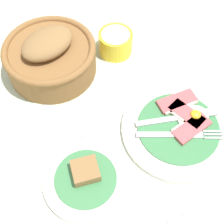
{
  "coord_description": "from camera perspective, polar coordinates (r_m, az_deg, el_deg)",
  "views": [
    {
      "loc": [
        -0.19,
        -0.24,
        0.6
      ],
      "look_at": [
        -0.03,
        0.09,
        0.02
      ],
      "focal_mm": 50.0,
      "sensor_mm": 36.0,
      "label": 1
    }
  ],
  "objects": [
    {
      "name": "ground_plane",
      "position": [
        0.67,
        5.66,
        -5.67
      ],
      "size": [
        3.0,
        3.0,
        0.0
      ],
      "primitive_type": "plane",
      "color": "#B7CCB7"
    },
    {
      "name": "breakfast_plate",
      "position": [
        0.69,
        12.18,
        -2.71
      ],
      "size": [
        0.25,
        0.25,
        0.03
      ],
      "color": "silver",
      "rests_on": "ground_plane"
    },
    {
      "name": "bread_plate",
      "position": [
        0.63,
        -4.81,
        -12.05
      ],
      "size": [
        0.17,
        0.17,
        0.04
      ],
      "color": "silver",
      "rests_on": "ground_plane"
    },
    {
      "name": "sugar_cup",
      "position": [
        0.8,
        0.65,
        12.66
      ],
      "size": [
        0.09,
        0.09,
        0.06
      ],
      "color": "yellow",
      "rests_on": "ground_plane"
    },
    {
      "name": "bread_basket",
      "position": [
        0.76,
        -11.2,
        9.98
      ],
      "size": [
        0.22,
        0.22,
        0.11
      ],
      "color": "brown",
      "rests_on": "ground_plane"
    },
    {
      "name": "teaspoon_by_saucer",
      "position": [
        0.68,
        -4.11,
        -3.27
      ],
      "size": [
        0.12,
        0.17,
        0.01
      ],
      "rotation": [
        0.0,
        0.0,
        4.13
      ],
      "color": "silver",
      "rests_on": "ground_plane"
    },
    {
      "name": "fork_on_cloth",
      "position": [
        0.63,
        14.07,
        -16.96
      ],
      "size": [
        0.19,
        0.02,
        0.01
      ],
      "rotation": [
        0.0,
        0.0,
        3.11
      ],
      "color": "silver",
      "rests_on": "ground_plane"
    }
  ]
}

